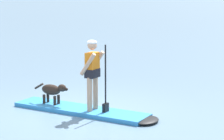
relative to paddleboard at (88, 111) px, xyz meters
The scene contains 4 objects.
ground_plane 0.24m from the paddleboard, 159.98° to the right, with size 400.00×400.00×0.00m, color slate.
paddleboard is the anchor object (origin of this frame).
person_paddler 1.00m from the paddleboard, 20.02° to the left, with size 0.67×0.58×1.64m.
dog 1.10m from the paddleboard, 159.98° to the right, with size 0.97×0.42×0.52m.
Camera 1 is at (8.13, -5.96, 2.80)m, focal length 69.99 mm.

